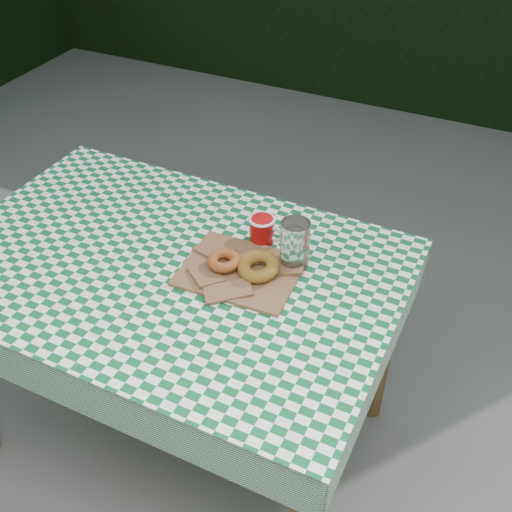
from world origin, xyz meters
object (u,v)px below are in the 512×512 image
(paper_bag, at_px, (241,270))
(drinking_glass, at_px, (295,245))
(coffee_mug, at_px, (262,230))
(table, at_px, (178,357))

(paper_bag, distance_m, drinking_glass, 0.16)
(paper_bag, relative_size, coffee_mug, 2.20)
(table, distance_m, paper_bag, 0.44)
(paper_bag, height_order, drinking_glass, drinking_glass)
(table, xyz_separation_m, paper_bag, (0.20, 0.05, 0.39))
(paper_bag, relative_size, drinking_glass, 2.19)
(paper_bag, xyz_separation_m, drinking_glass, (0.12, 0.09, 0.06))
(coffee_mug, bearing_deg, table, -129.99)
(table, xyz_separation_m, drinking_glass, (0.32, 0.14, 0.45))
(coffee_mug, bearing_deg, paper_bag, -84.18)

